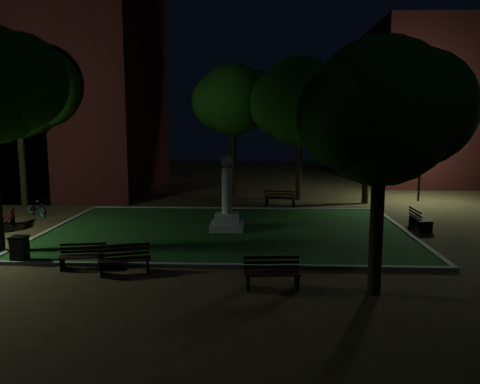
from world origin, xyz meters
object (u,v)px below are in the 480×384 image
object	(u,v)px
bench_west_near	(83,257)
trash_bin	(20,249)
bench_far_side	(280,199)
bicycle	(37,208)
monument	(227,210)
bench_near_right	(272,274)
bench_left_side	(7,219)
bench_right_side	(419,219)
bench_near_left	(124,260)

from	to	relation	value
bench_west_near	trash_bin	distance (m)	2.38
bench_far_side	bicycle	distance (m)	12.71
monument	bench_near_right	distance (m)	7.14
bench_far_side	trash_bin	distance (m)	14.28
bench_left_side	bicycle	bearing A→B (deg)	158.40
bench_left_side	trash_bin	xyz separation A→B (m)	(3.13, -4.91, 0.02)
bench_west_near	bench_right_side	world-z (taller)	bench_right_side
bench_near_right	bench_far_side	xyz separation A→B (m)	(0.73, 13.04, 0.04)
bench_near_left	bench_far_side	bearing A→B (deg)	47.51
monument	bicycle	size ratio (longest dim) A/B	1.98
bench_near_right	monument	bearing A→B (deg)	99.36
bench_west_near	bench_near_right	bearing A→B (deg)	-24.60
bench_near_left	bench_right_side	xyz separation A→B (m)	(11.24, 6.70, 0.01)
bench_far_side	bicycle	bearing A→B (deg)	28.71
monument	trash_bin	size ratio (longest dim) A/B	3.57
monument	bench_left_side	size ratio (longest dim) A/B	1.80
bench_near_right	trash_bin	world-z (taller)	trash_bin
bench_left_side	bench_right_side	bearing A→B (deg)	70.15
bench_right_side	bench_far_side	bearing A→B (deg)	48.82
bench_near_right	bicycle	world-z (taller)	bench_near_right
monument	bench_right_side	distance (m)	8.52
bench_near_right	bench_right_side	distance (m)	10.28
bench_far_side	bench_left_side	bearing A→B (deg)	40.44
bench_west_near	trash_bin	xyz separation A→B (m)	(-2.33, 0.50, 0.09)
bench_far_side	bicycle	world-z (taller)	bench_far_side
bench_near_right	bench_near_left	bearing A→B (deg)	161.13
bench_left_side	bench_far_side	world-z (taller)	bench_far_side
monument	bench_near_left	xyz separation A→B (m)	(-2.79, -5.78, -0.54)
trash_bin	bench_right_side	bearing A→B (deg)	20.95
bench_west_near	bench_left_side	distance (m)	7.69
bench_near_left	bench_west_near	distance (m)	1.55
bench_near_left	bicycle	xyz separation A→B (m)	(-6.99, 8.71, 0.01)
bench_near_left	bench_far_side	size ratio (longest dim) A/B	0.92
monument	bench_far_side	xyz separation A→B (m)	(2.51, 6.14, -0.51)
monument	bench_near_right	xyz separation A→B (m)	(1.78, -6.90, -0.55)
monument	bench_near_left	bearing A→B (deg)	-115.76
bench_west_near	bicycle	size ratio (longest dim) A/B	0.92
bench_near_right	bench_west_near	xyz separation A→B (m)	(-6.06, 1.55, -0.04)
bench_left_side	bench_right_side	world-z (taller)	bench_left_side
bench_left_side	bench_near_left	bearing A→B (deg)	27.39
bench_near_left	trash_bin	distance (m)	3.93
bicycle	bench_right_side	bearing A→B (deg)	-61.85
bench_near_left	bench_near_right	xyz separation A→B (m)	(4.57, -1.12, -0.00)
trash_bin	bicycle	xyz separation A→B (m)	(-3.18, 7.77, -0.03)
bench_near_right	bench_left_side	xyz separation A→B (m)	(-11.51, 6.96, 0.02)
bench_near_right	bench_right_side	size ratio (longest dim) A/B	1.01
bench_near_left	bench_right_side	world-z (taller)	bench_right_side
bench_right_side	bicycle	world-z (taller)	bench_right_side
bench_left_side	bicycle	distance (m)	2.86
bicycle	bench_west_near	bearing A→B (deg)	-111.91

